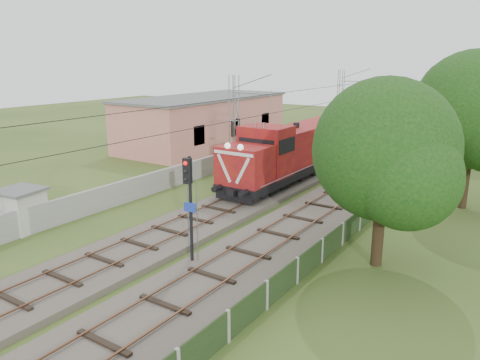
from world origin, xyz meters
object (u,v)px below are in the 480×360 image
Objects in this scene: signal_post at (189,193)px; relay_hut at (21,210)px; coach_rake at (466,103)px; locomotive at (299,149)px.

signal_post reaches higher than relay_hut.
relay_hut is at bearing -100.87° from coach_rake.
coach_rake reaches higher than relay_hut.
signal_post is 1.98× the size of relay_hut.
signal_post is at bearing -91.56° from coach_rake.
signal_post is at bearing 7.72° from relay_hut.
coach_rake is 65.76m from relay_hut.
locomotive is 17.48m from signal_post.
locomotive is 20.03m from relay_hut.
coach_rake is 27.29× the size of relay_hut.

